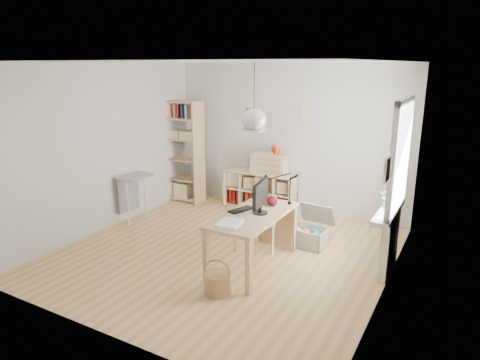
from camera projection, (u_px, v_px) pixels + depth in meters
The scene contains 20 objects.
ground at pixel (224, 253), 6.25m from camera, with size 4.50×4.50×0.00m, color tan.
room_shell at pixel (254, 119), 5.34m from camera, with size 4.50×4.50×4.50m.
window_unit at pixel (401, 157), 5.30m from camera, with size 0.07×1.16×1.46m.
radiator at pixel (390, 243), 5.62m from camera, with size 0.10×0.80×0.80m, color white.
windowsill at pixel (389, 211), 5.53m from camera, with size 0.22×1.20×0.06m, color white.
desk at pixel (253, 220), 5.69m from camera, with size 0.70×1.50×0.75m.
cube_shelf at pixel (259, 193), 8.15m from camera, with size 1.40×0.38×0.72m.
tall_bookshelf at pixel (182, 147), 8.44m from camera, with size 0.80×0.38×2.00m.
side_table at pixel (133, 185), 7.32m from camera, with size 0.40×0.55×0.85m.
chair at pixel (257, 220), 6.14m from camera, with size 0.57×0.57×0.89m.
wicker_basket at pixel (217, 282), 5.12m from camera, with size 0.32×0.32×0.44m.
storage_chest at pixel (310, 233), 6.50m from camera, with size 0.59×0.66×0.58m.
monitor at pixel (260, 196), 5.62m from camera, with size 0.20×0.50×0.44m.
keyboard at pixel (241, 210), 5.80m from camera, with size 0.14×0.37×0.02m, color black.
task_lamp at pixel (276, 184), 6.04m from camera, with size 0.39×0.15×0.42m.
yarn_ball at pixel (272, 201), 5.96m from camera, with size 0.15×0.15×0.15m, color #540B16.
paper_tray at pixel (230, 223), 5.29m from camera, with size 0.27×0.33×0.03m, color white.
drawer_chest at pixel (269, 163), 7.85m from camera, with size 0.66×0.30×0.38m, color #CEAF87.
red_vase at pixel (276, 149), 7.71m from camera, with size 0.16×0.16×0.20m, color maroon.
potted_plant at pixel (389, 196), 5.56m from camera, with size 0.27×0.23×0.30m, color #2B6C28.
Camera 1 is at (3.00, -4.91, 2.67)m, focal length 32.00 mm.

